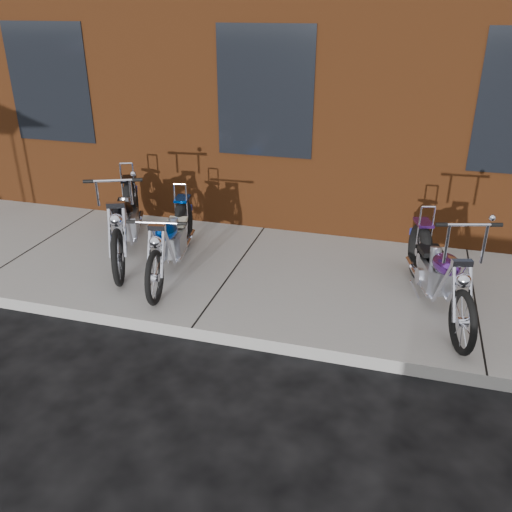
% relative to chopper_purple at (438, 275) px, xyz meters
% --- Properties ---
extents(ground, '(120.00, 120.00, 0.00)m').
position_rel_chopper_purple_xyz_m(ground, '(-2.52, -1.19, -0.56)').
color(ground, black).
rests_on(ground, ground).
extents(sidewalk, '(22.00, 3.00, 0.15)m').
position_rel_chopper_purple_xyz_m(sidewalk, '(-2.52, 0.31, -0.49)').
color(sidewalk, '#989590').
rests_on(sidewalk, ground).
extents(chopper_purple, '(0.80, 2.23, 1.28)m').
position_rel_chopper_purple_xyz_m(chopper_purple, '(0.00, 0.00, 0.00)').
color(chopper_purple, black).
rests_on(chopper_purple, sidewalk).
extents(chopper_blue, '(0.65, 2.23, 0.98)m').
position_rel_chopper_purple_xyz_m(chopper_blue, '(-3.28, 0.05, -0.01)').
color(chopper_blue, black).
rests_on(chopper_blue, sidewalk).
extents(chopper_third, '(1.08, 2.36, 1.27)m').
position_rel_chopper_purple_xyz_m(chopper_third, '(-4.12, 0.40, 0.04)').
color(chopper_third, black).
rests_on(chopper_third, sidewalk).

